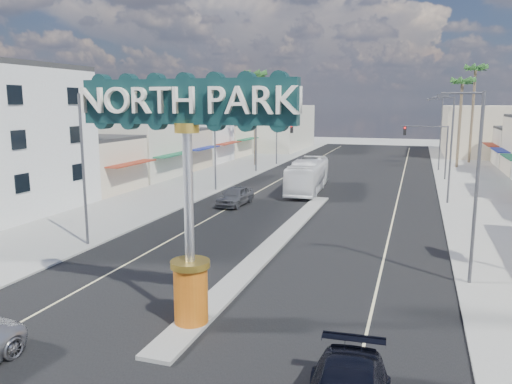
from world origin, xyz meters
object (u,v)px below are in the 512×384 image
Objects in this scene: gateway_sign at (188,174)px; traffic_signal_left at (270,138)px; traffic_signal_right at (430,141)px; palm_left_far at (256,80)px; streetlight_l_mid at (217,139)px; streetlight_l_far at (278,128)px; streetlight_r_mid at (449,144)px; streetlight_r_far at (439,131)px; palm_right_far at (475,74)px; streetlight_r_near at (473,179)px; streetlight_l_near at (85,162)px; palm_right_mid at (462,86)px; city_bus at (308,176)px; car_parked_left at (235,196)px.

traffic_signal_left is (-9.18, 42.02, -1.65)m from gateway_sign.
traffic_signal_right is 0.46× the size of palm_left_far.
streetlight_l_mid and streetlight_l_far have the same top height.
gateway_sign reaches higher than streetlight_r_mid.
streetlight_r_far is (1.25, 8.01, 0.79)m from traffic_signal_right.
streetlight_r_far is 0.69× the size of palm_left_far.
streetlight_r_far is 13.21m from palm_right_far.
palm_left_far is at bearing 105.15° from gateway_sign.
streetlight_r_mid is 1.00× the size of streetlight_r_far.
streetlight_r_near is at bearing -90.00° from streetlight_r_mid.
gateway_sign is 1.02× the size of streetlight_l_mid.
palm_left_far is (-2.57, 40.00, 6.43)m from streetlight_l_near.
traffic_signal_left is at bearing 144.50° from streetlight_r_mid.
city_bus is at bearing -122.49° from palm_right_mid.
streetlight_l_near and streetlight_r_near have the same top height.
palm_left_far is at bearing 93.67° from streetlight_l_near.
streetlight_r_far is 23.44m from city_bus.
palm_left_far is at bearing -167.01° from palm_right_mid.
palm_left_far is at bearing 164.85° from traffic_signal_right.
streetlight_l_near is 0.81× the size of city_bus.
gateway_sign is 1.94× the size of car_parked_left.
streetlight_r_far reaches higher than car_parked_left.
traffic_signal_right is 14.07m from streetlight_r_mid.
car_parked_left is at bearing -160.43° from streetlight_r_mid.
streetlight_l_mid is 41.53m from palm_right_far.
streetlight_l_far is at bearing 101.78° from gateway_sign.
streetlight_r_far is at bearing 78.22° from gateway_sign.
palm_right_mid is (26.00, 6.00, -0.90)m from palm_left_far.
city_bus is at bearing 93.76° from gateway_sign.
streetlight_l_near is 1.91× the size of car_parked_left.
traffic_signal_left is 0.46× the size of palm_left_far.
city_bus is at bearing -58.12° from traffic_signal_left.
city_bus is (-12.43, -19.56, -3.52)m from streetlight_r_far.
streetlight_l_far is 20.87m from streetlight_r_far.
palm_right_far is at bearing 71.57° from palm_right_mid.
palm_right_mid is at bearing 54.35° from city_bus.
streetlight_r_mid is at bearing 69.58° from gateway_sign.
streetlight_r_mid is at bearing 0.00° from streetlight_l_mid.
streetlight_l_mid is 1.00× the size of streetlight_r_far.
palm_right_mid reaches higher than traffic_signal_left.
gateway_sign is at bearing -37.55° from streetlight_l_near.
palm_right_mid reaches higher than streetlight_l_mid.
traffic_signal_left is 26.01m from palm_right_mid.
car_parked_left is (-6.35, 22.05, -5.12)m from gateway_sign.
streetlight_l_mid is at bearing -95.10° from traffic_signal_left.
streetlight_r_near is 46.80m from palm_left_far.
streetlight_l_near is 24.23m from city_bus.
streetlight_l_far is at bearing 90.00° from streetlight_l_mid.
gateway_sign reaches higher than streetlight_l_mid.
traffic_signal_left is at bearing 180.00° from traffic_signal_right.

